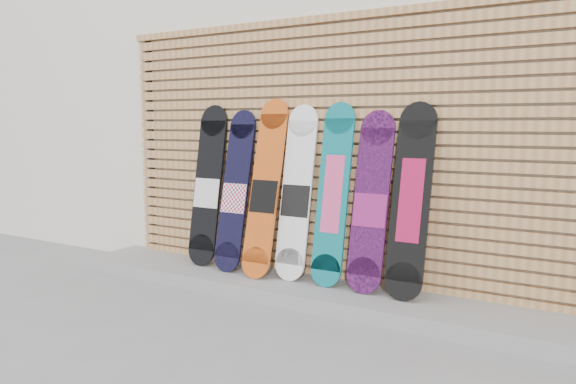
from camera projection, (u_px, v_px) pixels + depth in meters
name	position (u px, v px, depth m)	size (l,w,h in m)	color
ground	(281.00, 327.00, 3.93)	(80.00, 80.00, 0.00)	gray
building	(478.00, 90.00, 6.43)	(12.00, 5.00, 3.60)	beige
concrete_step	(309.00, 291.00, 4.57)	(4.60, 0.70, 0.12)	gray
slat_wall	(326.00, 149.00, 4.68)	(4.26, 0.08, 2.29)	#AC7947
snowboard_0	(208.00, 186.00, 5.16)	(0.29, 0.29, 1.47)	black
snowboard_1	(235.00, 191.00, 4.97)	(0.27, 0.34, 1.42)	black
snowboard_2	(265.00, 189.00, 4.77)	(0.27, 0.39, 1.51)	#CC5115
snowboard_3	(297.00, 193.00, 4.67)	(0.27, 0.29, 1.46)	white
snowboard_4	(333.00, 194.00, 4.50)	(0.27, 0.30, 1.47)	#0C6B74
snowboard_5	(371.00, 202.00, 4.33)	(0.28, 0.31, 1.40)	black
snowboard_6	(411.00, 200.00, 4.15)	(0.29, 0.33, 1.46)	black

